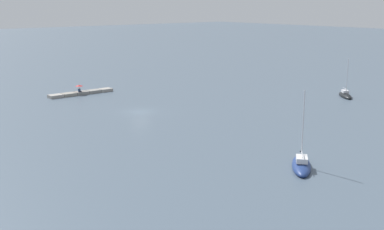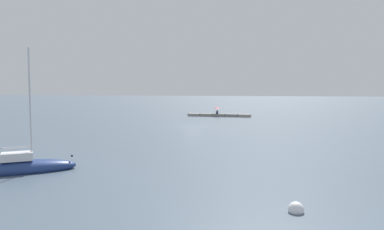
{
  "view_description": "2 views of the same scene",
  "coord_description": "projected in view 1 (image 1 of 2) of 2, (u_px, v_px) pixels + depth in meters",
  "views": [
    {
      "loc": [
        39.9,
        59.76,
        15.93
      ],
      "look_at": [
        4.8,
        17.79,
        3.36
      ],
      "focal_mm": 45.98,
      "sensor_mm": 36.0,
      "label": 1
    },
    {
      "loc": [
        -14.09,
        50.21,
        5.11
      ],
      "look_at": [
        -6.65,
        23.89,
        3.23
      ],
      "focal_mm": 34.54,
      "sensor_mm": 36.0,
      "label": 2
    }
  ],
  "objects": [
    {
      "name": "umbrella_open_red",
      "position": [
        79.0,
        85.0,
        86.44
      ],
      "size": [
        1.32,
        1.32,
        1.29
      ],
      "color": "black",
      "rests_on": "seawall_pier"
    },
    {
      "name": "sailboat_black_mid",
      "position": [
        345.0,
        95.0,
        84.79
      ],
      "size": [
        4.89,
        5.24,
        6.96
      ],
      "rotation": [
        0.0,
        0.0,
        5.56
      ],
      "color": "black",
      "rests_on": "ground_plane"
    },
    {
      "name": "ground_plane",
      "position": [
        140.0,
        112.0,
        73.19
      ],
      "size": [
        500.0,
        500.0,
        0.0
      ],
      "primitive_type": "plane",
      "color": "#475666"
    },
    {
      "name": "person_seated_blue_left",
      "position": [
        80.0,
        90.0,
        86.59
      ],
      "size": [
        0.41,
        0.62,
        0.73
      ],
      "rotation": [
        0.0,
        0.0,
        0.05
      ],
      "color": "#1E2333",
      "rests_on": "seawall_pier"
    },
    {
      "name": "sailboat_navy_far",
      "position": [
        301.0,
        165.0,
        48.32
      ],
      "size": [
        6.01,
        5.45,
        8.01
      ],
      "rotation": [
        0.0,
        0.0,
        2.27
      ],
      "color": "navy",
      "rests_on": "ground_plane"
    },
    {
      "name": "seawall_pier",
      "position": [
        81.0,
        93.0,
        87.02
      ],
      "size": [
        12.0,
        1.77,
        0.54
      ],
      "color": "gray",
      "rests_on": "ground_plane"
    }
  ]
}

